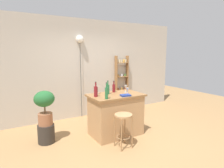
# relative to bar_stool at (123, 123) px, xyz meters

# --- Properties ---
(ground) EXTENTS (12.00, 12.00, 0.00)m
(ground) POSITION_rel_bar_stool_xyz_m (0.20, 0.30, -0.51)
(ground) COLOR #A37A4C
(back_wall) EXTENTS (6.40, 0.10, 2.80)m
(back_wall) POSITION_rel_bar_stool_xyz_m (0.20, 2.25, 0.89)
(back_wall) COLOR #BCB2A3
(back_wall) RESTS_ON ground
(kitchen_counter) EXTENTS (1.20, 0.74, 0.94)m
(kitchen_counter) POSITION_rel_bar_stool_xyz_m (0.20, 0.60, -0.03)
(kitchen_counter) COLOR tan
(kitchen_counter) RESTS_ON ground
(bar_stool) EXTENTS (0.35, 0.35, 0.68)m
(bar_stool) POSITION_rel_bar_stool_xyz_m (0.00, 0.00, 0.00)
(bar_stool) COLOR #997047
(bar_stool) RESTS_ON ground
(spice_shelf) EXTENTS (0.44, 0.15, 1.76)m
(spice_shelf) POSITION_rel_bar_stool_xyz_m (1.36, 2.11, 0.42)
(spice_shelf) COLOR olive
(spice_shelf) RESTS_ON ground
(plant_stool) EXTENTS (0.34, 0.34, 0.39)m
(plant_stool) POSITION_rel_bar_stool_xyz_m (-1.26, 0.99, -0.31)
(plant_stool) COLOR #2D2823
(plant_stool) RESTS_ON ground
(potted_plant) EXTENTS (0.41, 0.37, 0.71)m
(potted_plant) POSITION_rel_bar_stool_xyz_m (-1.26, 0.99, 0.30)
(potted_plant) COLOR #935B3D
(potted_plant) RESTS_ON plant_stool
(bottle_olive_oil) EXTENTS (0.07, 0.07, 0.31)m
(bottle_olive_oil) POSITION_rel_bar_stool_xyz_m (0.06, 0.71, 0.55)
(bottle_olive_oil) COLOR #236638
(bottle_olive_oil) RESTS_ON kitchen_counter
(bottle_soda_blue) EXTENTS (0.06, 0.06, 0.34)m
(bottle_soda_blue) POSITION_rel_bar_stool_xyz_m (-0.19, 0.33, 0.56)
(bottle_soda_blue) COLOR #236638
(bottle_soda_blue) RESTS_ON kitchen_counter
(bottle_sauce_amber) EXTENTS (0.07, 0.07, 0.27)m
(bottle_sauce_amber) POSITION_rel_bar_stool_xyz_m (0.28, 0.82, 0.53)
(bottle_sauce_amber) COLOR maroon
(bottle_sauce_amber) RESTS_ON kitchen_counter
(bottle_vinegar) EXTENTS (0.08, 0.08, 0.32)m
(bottle_vinegar) POSITION_rel_bar_stool_xyz_m (-0.28, 0.62, 0.55)
(bottle_vinegar) COLOR maroon
(bottle_vinegar) RESTS_ON kitchen_counter
(wine_glass_left) EXTENTS (0.07, 0.07, 0.16)m
(wine_glass_left) POSITION_rel_bar_stool_xyz_m (0.38, 0.40, 0.55)
(wine_glass_left) COLOR silver
(wine_glass_left) RESTS_ON kitchen_counter
(wine_glass_center) EXTENTS (0.07, 0.07, 0.16)m
(wine_glass_center) POSITION_rel_bar_stool_xyz_m (-0.14, 0.86, 0.55)
(wine_glass_center) COLOR silver
(wine_glass_center) RESTS_ON kitchen_counter
(wine_glass_right) EXTENTS (0.07, 0.07, 0.16)m
(wine_glass_right) POSITION_rel_bar_stool_xyz_m (0.53, 0.69, 0.55)
(wine_glass_right) COLOR silver
(wine_glass_right) RESTS_ON kitchen_counter
(cookbook) EXTENTS (0.23, 0.17, 0.03)m
(cookbook) POSITION_rel_bar_stool_xyz_m (0.28, 0.34, 0.45)
(cookbook) COLOR navy
(cookbook) RESTS_ON kitchen_counter
(pendant_globe_light) EXTENTS (0.21, 0.21, 2.33)m
(pendant_globe_light) POSITION_rel_bar_stool_xyz_m (-0.01, 2.14, 1.68)
(pendant_globe_light) COLOR black
(pendant_globe_light) RESTS_ON ground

